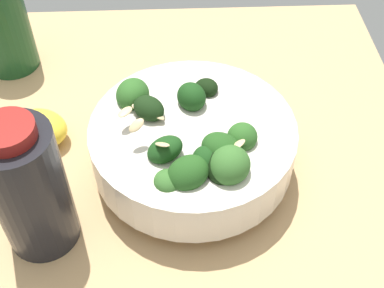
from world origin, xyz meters
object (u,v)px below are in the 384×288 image
(lemon_wedge, at_px, (40,128))
(bottle_short, at_px, (28,188))
(bottle_tall, at_px, (0,23))
(bowl_of_broccoli, at_px, (192,143))

(lemon_wedge, distance_m, bottle_short, 0.14)
(lemon_wedge, xyz_separation_m, bottle_tall, (0.15, 0.06, 0.05))
(bowl_of_broccoli, distance_m, bottle_tall, 0.31)
(bottle_tall, distance_m, bottle_short, 0.29)
(bottle_tall, height_order, bottle_short, bottle_short)
(bottle_short, bearing_deg, bowl_of_broccoli, -63.45)
(lemon_wedge, bearing_deg, bowl_of_broccoli, -107.09)
(bottle_tall, bearing_deg, bowl_of_broccoli, -130.04)
(lemon_wedge, relative_size, bottle_tall, 0.45)
(lemon_wedge, xyz_separation_m, bottle_short, (-0.13, -0.02, 0.05))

